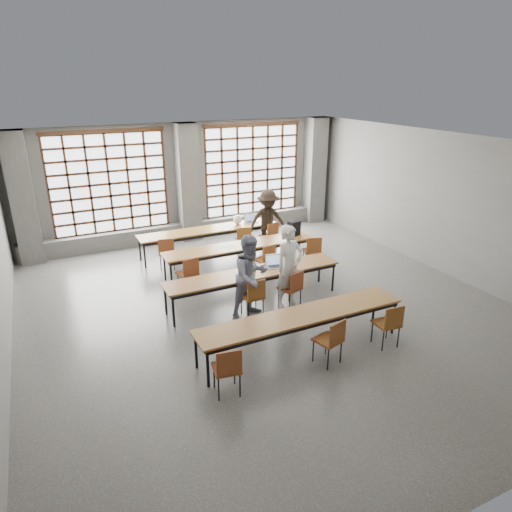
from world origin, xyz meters
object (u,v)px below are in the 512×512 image
Objects in this scene: chair_mid_right at (313,249)px; plastic_bag at (238,219)px; chair_near_right at (389,321)px; desk_row_a at (209,231)px; chair_front_left at (254,294)px; phone at (263,272)px; desk_row_c at (254,275)px; chair_near_mid at (332,337)px; chair_back_mid at (244,238)px; student_male at (289,267)px; chair_back_left at (166,250)px; chair_mid_left at (189,271)px; chair_front_right at (292,286)px; student_back at (268,221)px; red_pouch at (226,366)px; chair_mid_centre at (266,257)px; laptop_front at (274,263)px; backpack at (294,228)px; laptop_back at (251,220)px; green_box at (250,269)px; student_female at (251,276)px; desk_row_d at (302,318)px; desk_row_b at (240,247)px; chair_back_right at (270,234)px; chair_near_left at (228,366)px; mouse at (292,264)px.

chair_mid_right is 2.56m from plastic_bag.
chair_mid_right is 1.00× the size of chair_near_right.
chair_front_left is (-0.49, -3.94, -0.13)m from desk_row_a.
chair_front_left is 6.77× the size of phone.
chair_near_mid is at bearing -86.44° from desk_row_c.
desk_row_a is 1.01m from chair_back_mid.
chair_back_left is at bearing 108.55° from student_male.
chair_mid_left is (-1.13, 1.10, -0.13)m from desk_row_c.
chair_front_right is 3.65m from student_back.
red_pouch is at bearing -113.13° from student_back.
chair_mid_centre is at bearing -95.70° from plastic_bag.
student_male is at bearing 8.18° from chair_front_left.
student_male is 0.61m from phone.
chair_back_mid is at bearing 80.93° from laptop_front.
backpack is (0.26, -1.04, 0.04)m from student_back.
chair_near_mid is 2.36× the size of laptop_back.
chair_near_mid reaches higher than desk_row_a.
chair_front_left is 3.52× the size of green_box.
chair_front_right is at bearing -90.92° from student_male.
desk_row_a is 2.26× the size of student_female.
chair_front_left is (-0.30, -0.63, -0.13)m from desk_row_c.
chair_near_mid is at bearing -77.46° from chair_front_left.
chair_near_mid reaches higher than desk_row_c.
desk_row_d is at bearing -102.04° from chair_back_mid.
chair_mid_right reaches higher than phone.
red_pouch is at bearing -125.53° from chair_front_left.
chair_mid_left is 4.62m from chair_near_right.
plastic_bag is (0.64, 1.64, 0.21)m from desk_row_b.
chair_back_left reaches higher than desk_row_c.
chair_back_mid is at bearing 179.91° from chair_back_right.
chair_front_right is at bearing -83.81° from desk_row_a.
laptop_front is (-1.67, -0.99, 0.25)m from chair_mid_right.
chair_back_left is at bearing 84.37° from red_pouch.
chair_mid_centre is at bearing -73.08° from desk_row_a.
chair_mid_right is at bearing 47.02° from chair_front_right.
student_female is (0.92, -3.19, 0.35)m from chair_back_left.
student_back reaches higher than student_female.
chair_back_right is 0.37m from student_back.
chair_back_right is at bearing 86.11° from chair_near_right.
chair_front_left is 1.00× the size of chair_near_left.
student_back is at bearing 97.43° from chair_back_right.
chair_mid_centre is (-0.94, -1.59, 0.00)m from chair_back_right.
chair_mid_centre is 1.39m from green_box.
mouse is 0.34× the size of plastic_bag.
phone is at bearing -98.50° from desk_row_b.
desk_row_b is at bearing -29.82° from chair_back_left.
backpack is at bearing 49.41° from red_pouch.
chair_near_mid is at bearing -71.25° from chair_mid_left.
laptop_front is (2.33, 2.85, 0.25)m from chair_near_left.
plastic_bag is at bearing 16.28° from chair_back_left.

